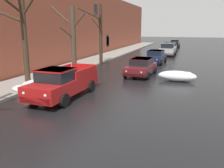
% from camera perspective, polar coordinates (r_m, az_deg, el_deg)
% --- Properties ---
extents(left_sidewalk_slab, '(3.32, 80.00, 0.14)m').
position_cam_1_polar(left_sidewalk_slab, '(24.19, -8.95, 4.11)').
color(left_sidewalk_slab, gray).
rests_on(left_sidewalk_slab, ground).
extents(brick_townhouse_facade, '(0.63, 80.00, 8.69)m').
position_cam_1_polar(brick_townhouse_facade, '(24.98, -13.83, 14.03)').
color(brick_townhouse_facade, '#9E4C38').
rests_on(brick_townhouse_facade, ground).
extents(snow_bank_near_corner_left, '(2.41, 1.39, 0.87)m').
position_cam_1_polar(snow_bank_near_corner_left, '(15.00, -17.08, -0.67)').
color(snow_bank_near_corner_left, white).
rests_on(snow_bank_near_corner_left, ground).
extents(snow_bank_along_left_kerb, '(2.79, 1.23, 0.77)m').
position_cam_1_polar(snow_bank_along_left_kerb, '(18.35, 15.67, 1.80)').
color(snow_bank_along_left_kerb, white).
rests_on(snow_bank_along_left_kerb, ground).
extents(snow_bank_mid_block_left, '(2.47, 1.31, 0.71)m').
position_cam_1_polar(snow_bank_mid_block_left, '(15.29, -18.97, -1.09)').
color(snow_bank_mid_block_left, white).
rests_on(snow_bank_mid_block_left, ground).
extents(bare_tree_second_along_sidewalk, '(2.95, 1.94, 5.88)m').
position_cam_1_polar(bare_tree_second_along_sidewalk, '(14.91, -20.39, 10.23)').
color(bare_tree_second_along_sidewalk, '#423323').
rests_on(bare_tree_second_along_sidewalk, ground).
extents(bare_tree_mid_block, '(3.08, 1.56, 5.56)m').
position_cam_1_polar(bare_tree_mid_block, '(20.03, -9.35, 10.40)').
color(bare_tree_mid_block, '#4C3D2D').
rests_on(bare_tree_mid_block, ground).
extents(bare_tree_far_down_block, '(2.43, 2.03, 6.23)m').
position_cam_1_polar(bare_tree_far_down_block, '(25.52, -2.91, 12.15)').
color(bare_tree_far_down_block, '#382B1E').
rests_on(bare_tree_far_down_block, ground).
extents(pickup_truck_red_approaching_near_lane, '(2.21, 5.37, 1.76)m').
position_cam_1_polar(pickup_truck_red_approaching_near_lane, '(13.67, -11.66, 0.34)').
color(pickup_truck_red_approaching_near_lane, red).
rests_on(pickup_truck_red_approaching_near_lane, ground).
extents(sedan_maroon_parked_kerbside_close, '(2.15, 4.46, 1.42)m').
position_cam_1_polar(sedan_maroon_parked_kerbside_close, '(19.92, 7.01, 4.19)').
color(sedan_maroon_parked_kerbside_close, maroon).
rests_on(sedan_maroon_parked_kerbside_close, ground).
extents(sedan_darkblue_parked_kerbside_mid, '(2.18, 4.28, 1.42)m').
position_cam_1_polar(sedan_darkblue_parked_kerbside_mid, '(27.13, 10.33, 6.51)').
color(sedan_darkblue_parked_kerbside_mid, navy).
rests_on(sedan_darkblue_parked_kerbside_mid, ground).
extents(suv_silver_parked_far_down_block, '(2.14, 4.67, 1.82)m').
position_cam_1_polar(suv_silver_parked_far_down_block, '(34.76, 13.25, 8.23)').
color(suv_silver_parked_far_down_block, '#B7B7BC').
rests_on(suv_silver_parked_far_down_block, ground).
extents(sedan_red_queued_behind_truck, '(2.11, 4.17, 1.42)m').
position_cam_1_polar(sedan_red_queued_behind_truck, '(42.33, 14.00, 8.73)').
color(sedan_red_queued_behind_truck, red).
rests_on(sedan_red_queued_behind_truck, ground).
extents(sedan_black_at_far_intersection, '(1.85, 4.43, 1.42)m').
position_cam_1_polar(sedan_black_at_far_intersection, '(48.74, 14.76, 9.25)').
color(sedan_black_at_far_intersection, black).
rests_on(sedan_black_at_far_intersection, ground).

